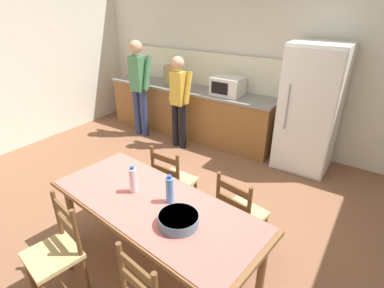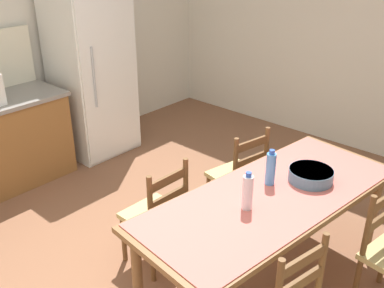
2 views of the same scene
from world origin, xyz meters
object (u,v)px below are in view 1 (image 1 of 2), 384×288
object	(u,v)px
microwave	(228,86)
dining_table	(154,210)
bottle_near_centre	(133,180)
refrigerator	(310,109)
person_at_sink	(139,84)
person_at_counter	(179,98)
chair_side_far_right	(240,214)
paper_bag	(171,75)
serving_bowl	(179,219)
chair_side_near_left	(56,252)
bottle_off_centre	(170,190)
chair_side_far_left	(173,182)

from	to	relation	value
microwave	dining_table	distance (m)	2.95
bottle_near_centre	refrigerator	bearing A→B (deg)	72.99
dining_table	bottle_near_centre	distance (m)	0.33
person_at_sink	person_at_counter	xyz separation A→B (m)	(0.91, -0.02, -0.10)
refrigerator	microwave	bearing A→B (deg)	179.21
refrigerator	person_at_sink	bearing A→B (deg)	-170.62
refrigerator	chair_side_far_right	xyz separation A→B (m)	(-0.05, -2.14, -0.49)
microwave	bottle_near_centre	distance (m)	2.84
paper_bag	serving_bowl	world-z (taller)	paper_bag
paper_bag	chair_side_near_left	world-z (taller)	paper_bag
microwave	bottle_off_centre	xyz separation A→B (m)	(0.88, -2.73, -0.17)
refrigerator	person_at_counter	xyz separation A→B (m)	(-1.99, -0.50, -0.05)
refrigerator	serving_bowl	xyz separation A→B (m)	(-0.24, -2.91, -0.11)
paper_bag	bottle_off_centre	xyz separation A→B (m)	(2.06, -2.72, -0.20)
bottle_near_centre	serving_bowl	world-z (taller)	bottle_near_centre
paper_bag	chair_side_near_left	xyz separation A→B (m)	(1.40, -3.47, -0.66)
chair_side_far_right	person_at_sink	distance (m)	3.34
bottle_off_centre	person_at_sink	world-z (taller)	person_at_sink
refrigerator	chair_side_near_left	world-z (taller)	refrigerator
microwave	paper_bag	distance (m)	1.17
bottle_near_centre	person_at_sink	xyz separation A→B (m)	(-2.05, 2.29, 0.09)
dining_table	bottle_off_centre	xyz separation A→B (m)	(0.11, 0.09, 0.21)
chair_side_near_left	chair_side_far_right	distance (m)	1.70
paper_bag	person_at_counter	size ratio (longest dim) A/B	0.23
chair_side_far_right	chair_side_near_left	bearing A→B (deg)	61.32
bottle_off_centre	person_at_sink	xyz separation A→B (m)	(-2.42, 2.23, 0.09)
person_at_counter	person_at_sink	bearing A→B (deg)	88.68
bottle_off_centre	chair_side_near_left	size ratio (longest dim) A/B	0.30
microwave	bottle_near_centre	size ratio (longest dim) A/B	1.85
microwave	bottle_off_centre	distance (m)	2.87
microwave	chair_side_far_right	xyz separation A→B (m)	(1.31, -2.16, -0.63)
refrigerator	microwave	xyz separation A→B (m)	(-1.36, 0.02, 0.14)
paper_bag	bottle_near_centre	world-z (taller)	paper_bag
refrigerator	person_at_counter	distance (m)	2.06
dining_table	serving_bowl	distance (m)	0.39
bottle_off_centre	person_at_counter	world-z (taller)	person_at_counter
dining_table	person_at_counter	world-z (taller)	person_at_counter
bottle_near_centre	microwave	bearing A→B (deg)	100.42
microwave	person_at_counter	distance (m)	0.84
bottle_near_centre	chair_side_far_left	xyz separation A→B (m)	(-0.12, 0.73, -0.45)
paper_bag	chair_side_far_right	bearing A→B (deg)	-41.00
paper_bag	person_at_counter	xyz separation A→B (m)	(0.54, -0.51, -0.22)
bottle_near_centre	serving_bowl	xyz separation A→B (m)	(0.61, -0.13, -0.07)
paper_bag	chair_side_near_left	size ratio (longest dim) A/B	0.40
refrigerator	bottle_off_centre	distance (m)	2.75
chair_side_far_left	paper_bag	bearing A→B (deg)	-51.28
person_at_counter	chair_side_far_left	bearing A→B (deg)	-146.24
dining_table	microwave	bearing A→B (deg)	105.24
paper_bag	serving_bowl	xyz separation A→B (m)	(2.29, -2.92, -0.28)
dining_table	bottle_near_centre	world-z (taller)	bottle_near_centre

